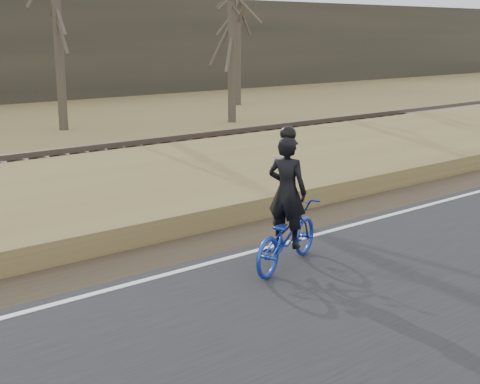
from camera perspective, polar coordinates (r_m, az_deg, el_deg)
ground at (r=10.86m, az=-4.31°, el=-7.27°), size 120.00×120.00×0.00m
road at (r=9.07m, az=4.97°, el=-11.43°), size 120.00×6.00×0.06m
edge_line at (r=10.99m, az=-4.92°, el=-6.66°), size 120.00×0.12×0.01m
shoulder at (r=11.80m, az=-7.68°, el=-5.53°), size 120.00×1.60×0.04m
embankment at (r=14.29m, az=-14.05°, el=-1.61°), size 120.00×5.00×0.44m
ballast at (r=17.72m, az=-19.35°, el=0.94°), size 120.00×3.00×0.45m
railroad at (r=17.66m, az=-19.42°, el=1.90°), size 120.00×2.40×0.29m
cyclist at (r=10.96m, az=3.99°, el=-2.67°), size 2.13×1.36×2.34m
bare_tree_center at (r=27.75m, az=-15.32°, el=13.70°), size 0.36×0.36×8.34m
bare_tree_right at (r=29.21m, az=-0.71°, el=13.50°), size 0.36×0.36×7.70m
bare_tree_far_right at (r=36.38m, az=-0.19°, el=13.14°), size 0.36×0.36×7.24m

